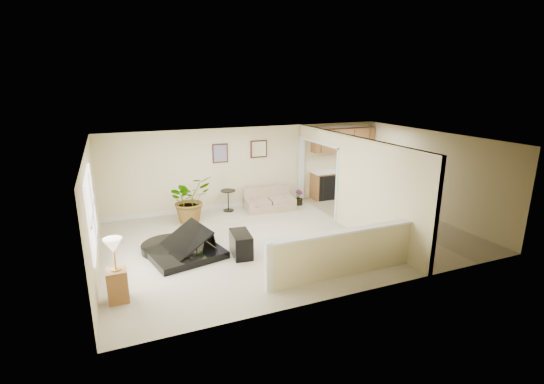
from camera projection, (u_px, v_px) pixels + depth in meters
name	position (u px, v px, depth m)	size (l,w,h in m)	color
floor	(289.00, 237.00, 10.10)	(9.00, 9.00, 0.00)	#BCAF92
back_wall	(250.00, 167.00, 12.42)	(9.00, 0.04, 2.50)	beige
front_wall	(360.00, 231.00, 7.09)	(9.00, 0.04, 2.50)	beige
left_wall	(92.00, 212.00, 8.10)	(0.04, 6.00, 2.50)	beige
right_wall	(430.00, 174.00, 11.42)	(0.04, 6.00, 2.50)	beige
ceiling	(291.00, 140.00, 9.42)	(9.00, 6.00, 0.04)	white
kitchen_vinyl	(389.00, 221.00, 11.26)	(2.70, 6.00, 0.01)	tan
interior_partition	(346.00, 182.00, 10.65)	(0.18, 5.99, 2.50)	beige
pony_half_wall	(341.00, 253.00, 7.94)	(3.42, 0.22, 1.00)	beige
left_window	(91.00, 210.00, 7.60)	(0.05, 2.15, 1.45)	white
wall_art_left	(220.00, 153.00, 11.91)	(0.48, 0.04, 0.58)	#341B13
wall_mirror	(259.00, 149.00, 12.36)	(0.55, 0.04, 0.55)	#341B13
kitchen_cabinets	(340.00, 172.00, 13.47)	(2.36, 0.65, 2.33)	brown
piano	(182.00, 230.00, 8.92)	(2.04, 2.06, 1.46)	black
piano_bench	(241.00, 244.00, 8.99)	(0.41, 0.80, 0.53)	black
loveseat	(269.00, 199.00, 12.25)	(1.57, 0.97, 0.86)	#A08265
accent_table	(228.00, 198.00, 12.02)	(0.46, 0.46, 0.66)	black
palm_plant	(190.00, 199.00, 11.07)	(1.48, 1.40, 1.31)	black
small_plant	(299.00, 199.00, 12.68)	(0.31, 0.31, 0.49)	black
lamp_stand	(117.00, 275.00, 7.03)	(0.36, 0.36, 1.21)	brown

